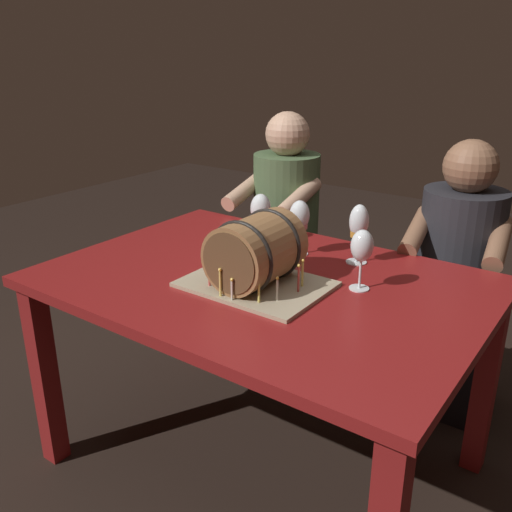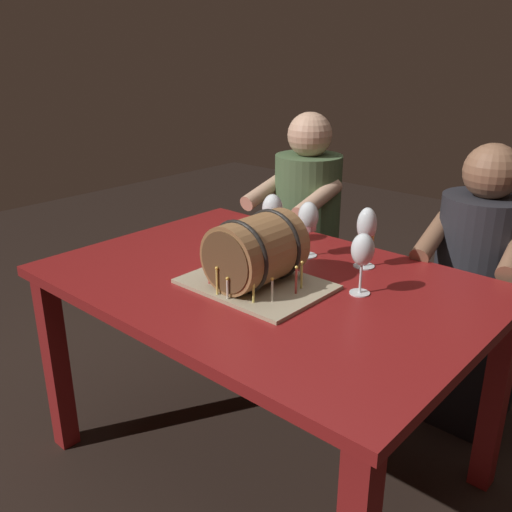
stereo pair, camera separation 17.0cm
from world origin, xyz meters
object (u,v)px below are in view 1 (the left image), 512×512
wine_glass_empty (362,247)px  wine_glass_amber (359,225)px  barrel_cake (256,254)px  person_seated_right (453,293)px  person_seated_left (285,249)px  dining_table (263,305)px  wine_glass_rose (299,218)px  wine_glass_red (261,211)px

wine_glass_empty → wine_glass_amber: 0.23m
barrel_cake → person_seated_right: 0.97m
wine_glass_amber → person_seated_left: (-0.59, 0.47, -0.35)m
dining_table → wine_glass_rose: size_ratio=7.00×
barrel_cake → person_seated_right: size_ratio=0.39×
wine_glass_red → barrel_cake: bearing=-56.7°
barrel_cake → wine_glass_red: bearing=123.3°
dining_table → person_seated_left: bearing=117.9°
dining_table → wine_glass_red: wine_glass_red is taller
wine_glass_rose → person_seated_left: (-0.38, 0.51, -0.35)m
dining_table → wine_glass_rose: bearing=94.6°
barrel_cake → wine_glass_amber: (0.17, 0.37, 0.03)m
wine_glass_empty → wine_glass_rose: (-0.31, 0.15, -0.00)m
barrel_cake → person_seated_right: bearing=65.2°
person_seated_right → barrel_cake: bearing=-114.8°
wine_glass_rose → wine_glass_amber: 0.21m
wine_glass_rose → wine_glass_red: wine_glass_rose is taller
barrel_cake → person_seated_left: (-0.42, 0.83, -0.32)m
person_seated_left → barrel_cake: bearing=-62.9°
wine_glass_amber → person_seated_right: 0.63m
wine_glass_amber → wine_glass_rose: bearing=-167.5°
barrel_cake → wine_glass_red: (-0.23, 0.35, 0.02)m
wine_glass_amber → person_seated_left: person_seated_left is taller
person_seated_left → person_seated_right: (0.81, -0.00, -0.02)m
barrel_cake → person_seated_left: bearing=117.1°
barrel_cake → wine_glass_amber: size_ratio=2.09×
person_seated_left → person_seated_right: size_ratio=1.04×
person_seated_left → person_seated_right: 0.81m
barrel_cake → wine_glass_amber: 0.40m
wine_glass_empty → wine_glass_red: 0.53m
wine_glass_red → person_seated_right: (0.61, 0.48, -0.35)m
dining_table → barrel_cake: bearing=-73.2°
dining_table → wine_glass_empty: wine_glass_empty is taller
wine_glass_rose → person_seated_left: person_seated_left is taller
dining_table → wine_glass_red: 0.41m
wine_glass_empty → barrel_cake: bearing=-148.5°
dining_table → wine_glass_red: (-0.21, 0.28, 0.22)m
wine_glass_empty → wine_glass_red: bearing=160.2°
wine_glass_empty → person_seated_right: size_ratio=0.17×
wine_glass_empty → wine_glass_rose: 0.35m
wine_glass_empty → person_seated_left: person_seated_left is taller
dining_table → wine_glass_amber: 0.42m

